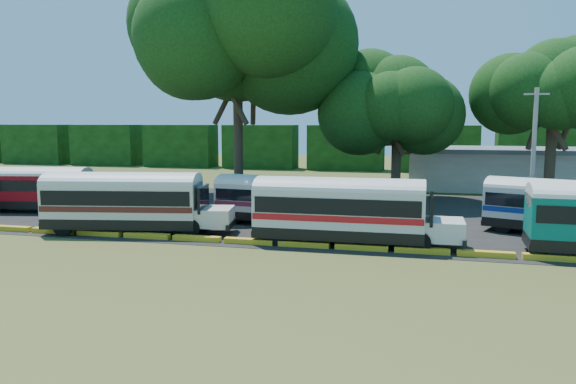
% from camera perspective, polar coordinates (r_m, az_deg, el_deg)
% --- Properties ---
extents(ground, '(160.00, 160.00, 0.00)m').
position_cam_1_polar(ground, '(29.76, -7.33, -5.53)').
color(ground, '#374517').
rests_on(ground, ground).
extents(asphalt_strip, '(64.00, 24.00, 0.02)m').
position_cam_1_polar(asphalt_strip, '(40.71, 0.12, -2.01)').
color(asphalt_strip, black).
rests_on(asphalt_strip, ground).
extents(curb, '(53.70, 0.45, 0.30)m').
position_cam_1_polar(curb, '(30.64, -6.65, -4.86)').
color(curb, gold).
rests_on(curb, ground).
extents(terminal_building, '(19.00, 9.00, 4.00)m').
position_cam_1_polar(terminal_building, '(57.67, 21.30, 2.24)').
color(terminal_building, silver).
rests_on(terminal_building, ground).
extents(treeline_backdrop, '(130.00, 4.00, 6.00)m').
position_cam_1_polar(treeline_backdrop, '(75.85, 5.92, 4.50)').
color(treeline_backdrop, black).
rests_on(treeline_backdrop, ground).
extents(bus_red, '(10.18, 4.15, 3.26)m').
position_cam_1_polar(bus_red, '(44.50, -24.21, 0.56)').
color(bus_red, black).
rests_on(bus_red, ground).
extents(bus_cream_west, '(11.24, 4.61, 3.59)m').
position_cam_1_polar(bus_cream_west, '(34.07, -16.03, -0.66)').
color(bus_cream_west, black).
rests_on(bus_cream_west, ground).
extents(bus_cream_east, '(9.74, 3.45, 3.13)m').
position_cam_1_polar(bus_cream_east, '(35.35, -0.79, -0.53)').
color(bus_cream_east, black).
rests_on(bus_cream_east, ground).
extents(bus_white_red, '(10.94, 2.88, 3.59)m').
position_cam_1_polar(bus_white_red, '(29.81, 5.67, -1.52)').
color(bus_white_red, black).
rests_on(bus_white_red, ground).
extents(bus_white_blue, '(10.10, 5.75, 3.25)m').
position_cam_1_polar(bus_white_blue, '(35.44, 26.28, -1.15)').
color(bus_white_blue, black).
rests_on(bus_white_blue, ground).
extents(tree_west, '(15.68, 15.68, 19.60)m').
position_cam_1_polar(tree_west, '(47.96, -5.19, 15.94)').
color(tree_west, '#3D2E1E').
rests_on(tree_west, ground).
extents(tree_center, '(8.90, 8.90, 11.87)m').
position_cam_1_polar(tree_center, '(47.43, 11.08, 9.52)').
color(tree_center, '#3D2E1E').
rests_on(tree_center, ground).
extents(tree_east, '(8.54, 8.54, 12.85)m').
position_cam_1_polar(tree_east, '(48.81, 25.47, 10.18)').
color(tree_east, '#3D2E1E').
rests_on(tree_east, ground).
extents(utility_pole, '(1.60, 0.30, 8.77)m').
position_cam_1_polar(utility_pole, '(41.55, 23.68, 3.80)').
color(utility_pole, gray).
rests_on(utility_pole, ground).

